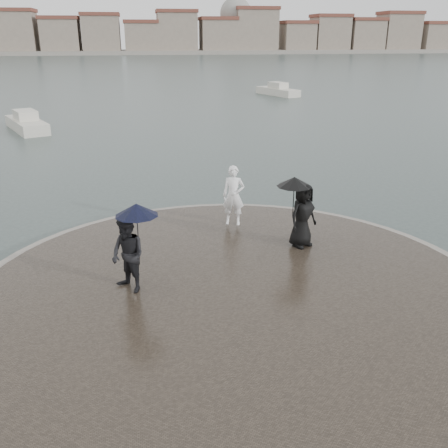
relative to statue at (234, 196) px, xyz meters
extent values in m
plane|color=#2B3835|center=(-0.76, -7.59, -1.27)|extent=(400.00, 400.00, 0.00)
cylinder|color=gray|center=(-0.76, -4.09, -1.11)|extent=(12.50, 12.50, 0.32)
cylinder|color=#2D261E|center=(-0.76, -4.09, -1.09)|extent=(11.90, 11.90, 0.36)
imported|color=white|center=(0.00, 0.00, 0.00)|extent=(0.76, 0.61, 1.83)
imported|color=black|center=(-3.11, -3.80, -0.05)|extent=(1.05, 1.07, 1.74)
cylinder|color=black|center=(-2.86, -3.70, 0.44)|extent=(0.02, 0.02, 0.90)
cone|color=black|center=(-2.86, -3.70, 0.99)|extent=(0.97, 0.97, 0.28)
imported|color=black|center=(1.55, -1.97, -0.02)|extent=(1.04, 0.92, 1.78)
cylinder|color=black|center=(1.30, -1.87, 0.39)|extent=(0.02, 0.02, 0.90)
cone|color=black|center=(1.30, -1.87, 0.91)|extent=(0.95, 0.95, 0.26)
cube|color=gray|center=(-0.76, 155.41, -0.67)|extent=(260.00, 20.00, 1.20)
cube|color=gray|center=(-37.76, 152.41, 4.73)|extent=(12.00, 10.00, 12.00)
cube|color=brown|center=(-37.76, 152.41, 11.23)|extent=(12.60, 10.60, 1.00)
cube|color=gray|center=(-24.76, 152.41, 3.73)|extent=(11.00, 10.00, 10.00)
cube|color=brown|center=(-24.76, 152.41, 9.23)|extent=(11.60, 10.60, 1.00)
cube|color=gray|center=(-12.76, 152.41, 4.23)|extent=(11.00, 10.00, 11.00)
cube|color=brown|center=(-12.76, 152.41, 10.23)|extent=(11.60, 10.60, 1.00)
cube|color=gray|center=(-0.76, 152.41, 3.23)|extent=(10.00, 10.00, 9.00)
cube|color=brown|center=(-0.76, 152.41, 8.23)|extent=(10.60, 10.60, 1.00)
cube|color=gray|center=(10.24, 152.41, 4.73)|extent=(12.00, 10.00, 12.00)
cube|color=brown|center=(10.24, 152.41, 11.23)|extent=(12.60, 10.60, 1.00)
cube|color=gray|center=(23.24, 152.41, 3.73)|extent=(11.00, 10.00, 10.00)
cube|color=brown|center=(23.24, 152.41, 9.23)|extent=(11.60, 10.60, 1.00)
cube|color=gray|center=(35.24, 152.41, 5.23)|extent=(13.00, 10.00, 13.00)
cube|color=brown|center=(35.24, 152.41, 12.23)|extent=(13.60, 10.60, 1.00)
cube|color=gray|center=(49.24, 152.41, 3.23)|extent=(10.00, 10.00, 9.00)
cube|color=brown|center=(49.24, 152.41, 8.23)|extent=(10.60, 10.60, 1.00)
cube|color=gray|center=(60.24, 152.41, 4.23)|extent=(11.00, 10.00, 11.00)
cube|color=brown|center=(60.24, 152.41, 10.23)|extent=(11.60, 10.60, 1.00)
cube|color=gray|center=(72.24, 152.41, 3.73)|extent=(11.00, 10.00, 10.00)
cube|color=brown|center=(72.24, 152.41, 9.23)|extent=(11.60, 10.60, 1.00)
cube|color=gray|center=(84.24, 152.41, 4.73)|extent=(12.00, 10.00, 12.00)
cube|color=brown|center=(84.24, 152.41, 11.23)|extent=(12.60, 10.60, 1.00)
cube|color=gray|center=(97.24, 152.41, 3.23)|extent=(10.00, 10.00, 9.00)
cube|color=brown|center=(97.24, 152.41, 8.23)|extent=(10.60, 10.60, 1.00)
sphere|color=gray|center=(29.24, 154.41, 10.73)|extent=(10.00, 10.00, 10.00)
cube|color=beige|center=(-9.93, 19.96, -1.02)|extent=(3.65, 5.68, 0.90)
cube|color=beige|center=(-9.93, 19.96, -0.42)|extent=(1.90, 2.31, 0.90)
cube|color=beige|center=(11.43, 36.77, -1.02)|extent=(3.55, 5.70, 0.90)
cube|color=beige|center=(11.43, 36.77, -0.42)|extent=(1.86, 2.30, 0.90)
camera|label=1|loc=(-2.66, -14.17, 4.57)|focal=40.00mm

